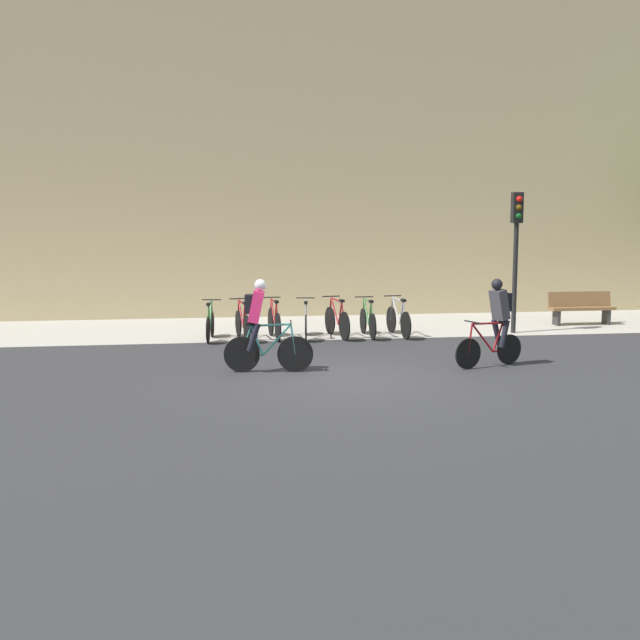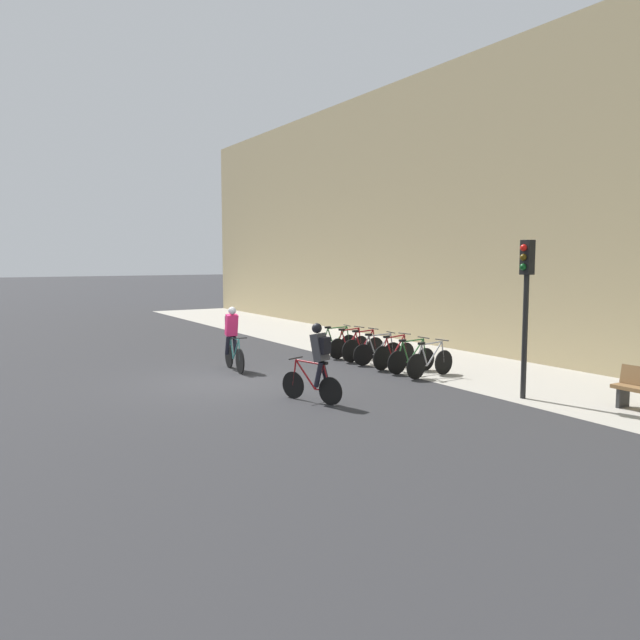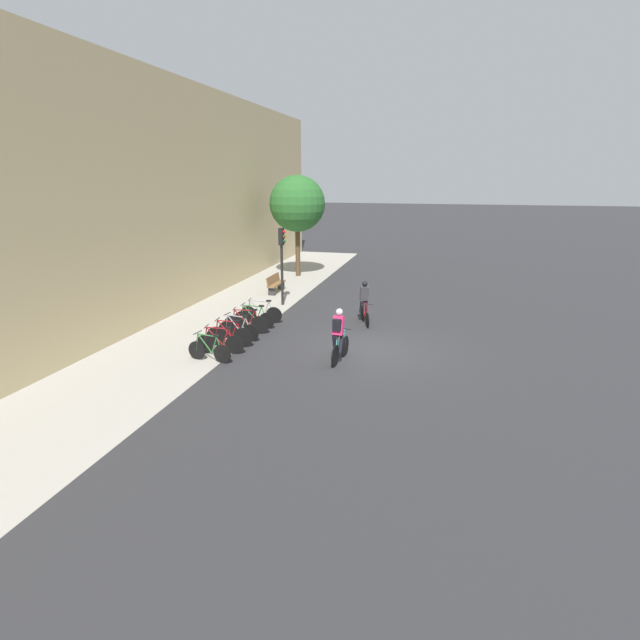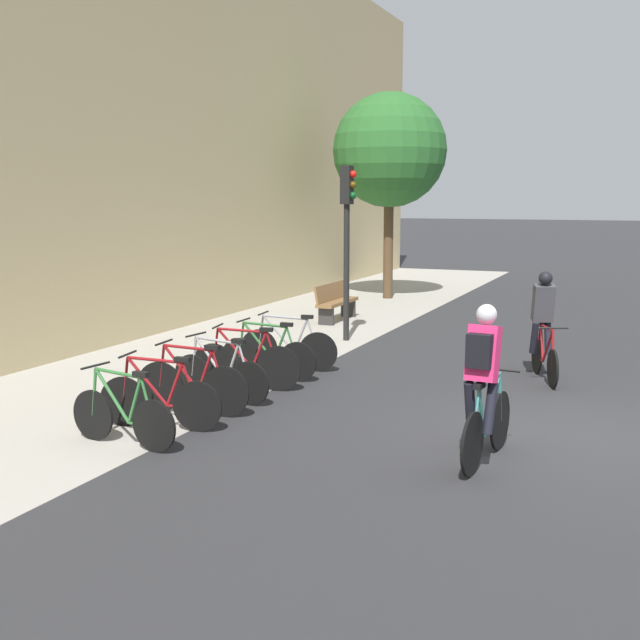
# 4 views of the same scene
# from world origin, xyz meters

# --- Properties ---
(ground) EXTENTS (200.00, 200.00, 0.00)m
(ground) POSITION_xyz_m (0.00, 0.00, 0.00)
(ground) COLOR #2B2B2D
(kerb_strip) EXTENTS (44.00, 4.50, 0.01)m
(kerb_strip) POSITION_xyz_m (0.00, 6.75, 0.00)
(kerb_strip) COLOR #A39E93
(kerb_strip) RESTS_ON ground
(building_facade) EXTENTS (44.00, 0.60, 9.78)m
(building_facade) POSITION_xyz_m (0.00, 9.30, 4.89)
(building_facade) COLOR tan
(building_facade) RESTS_ON ground
(cyclist_pink) EXTENTS (1.71, 0.48, 1.79)m
(cyclist_pink) POSITION_xyz_m (-1.50, 0.85, 0.95)
(cyclist_pink) COLOR black
(cyclist_pink) RESTS_ON ground
(cyclist_grey) EXTENTS (1.56, 0.69, 1.74)m
(cyclist_grey) POSITION_xyz_m (3.20, 0.83, 0.95)
(cyclist_grey) COLOR black
(cyclist_grey) RESTS_ON ground
(parked_bike_0) EXTENTS (0.46, 1.56, 0.94)m
(parked_bike_0) POSITION_xyz_m (-2.41, 4.89, 0.38)
(parked_bike_0) COLOR black
(parked_bike_0) RESTS_ON ground
(parked_bike_1) EXTENTS (0.46, 1.64, 0.96)m
(parked_bike_1) POSITION_xyz_m (-1.64, 4.89, 0.39)
(parked_bike_1) COLOR black
(parked_bike_1) RESTS_ON ground
(parked_bike_2) EXTENTS (0.46, 1.65, 0.98)m
(parked_bike_2) POSITION_xyz_m (-0.87, 4.89, 0.41)
(parked_bike_2) COLOR black
(parked_bike_2) RESTS_ON ground
(parked_bike_3) EXTENTS (0.46, 1.64, 0.95)m
(parked_bike_3) POSITION_xyz_m (-0.11, 4.89, 0.39)
(parked_bike_3) COLOR black
(parked_bike_3) RESTS_ON ground
(parked_bike_4) EXTENTS (0.49, 1.71, 0.98)m
(parked_bike_4) POSITION_xyz_m (0.66, 4.89, 0.41)
(parked_bike_4) COLOR black
(parked_bike_4) RESTS_ON ground
(parked_bike_5) EXTENTS (0.46, 1.67, 0.95)m
(parked_bike_5) POSITION_xyz_m (1.43, 4.89, 0.39)
(parked_bike_5) COLOR black
(parked_bike_5) RESTS_ON ground
(parked_bike_6) EXTENTS (0.46, 1.73, 0.97)m
(parked_bike_6) POSITION_xyz_m (2.20, 4.89, 0.40)
(parked_bike_6) COLOR black
(parked_bike_6) RESTS_ON ground
(traffic_light_pole) EXTENTS (0.26, 0.30, 3.53)m
(traffic_light_pole) POSITION_xyz_m (5.22, 4.98, 2.45)
(traffic_light_pole) COLOR black
(traffic_light_pole) RESTS_ON ground
(bench) EXTENTS (1.79, 0.44, 0.89)m
(bench) POSITION_xyz_m (7.60, 6.17, 0.47)
(bench) COLOR brown
(bench) RESTS_ON ground
(street_tree_0) EXTENTS (3.24, 3.24, 5.86)m
(street_tree_0) POSITION_xyz_m (12.21, 6.36, 4.22)
(street_tree_0) COLOR #4C3823
(street_tree_0) RESTS_ON ground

